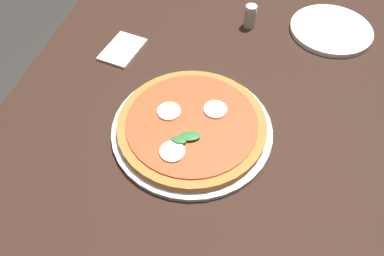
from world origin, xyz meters
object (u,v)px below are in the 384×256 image
pizza (192,125)px  pepper_shaker (250,16)px  dining_table (200,133)px  plate_white (331,30)px  serving_tray (192,129)px  napkin (123,49)px

pizza → pepper_shaker: pepper_shaker is taller
pizza → dining_table: bearing=174.6°
dining_table → plate_white: bearing=142.0°
pizza → plate_white: (-0.46, 0.31, -0.02)m
dining_table → plate_white: size_ratio=6.51×
pizza → plate_white: size_ratio=1.45×
pizza → plate_white: 0.55m
serving_tray → napkin: bearing=-132.1°
serving_tray → plate_white: bearing=145.8°
serving_tray → plate_white: plate_white is taller
serving_tray → pizza: (0.00, -0.00, 0.02)m
napkin → pepper_shaker: bearing=120.9°
pizza → serving_tray: bearing=128.8°
pizza → napkin: pizza is taller
dining_table → pizza: (0.07, -0.01, 0.11)m
serving_tray → dining_table: bearing=175.0°
serving_tray → pepper_shaker: (-0.43, 0.07, 0.03)m
plate_white → pepper_shaker: size_ratio=3.53×
dining_table → pizza: size_ratio=4.51×
serving_tray → napkin: (-0.23, -0.26, -0.00)m
dining_table → plate_white: plate_white is taller
dining_table → serving_tray: serving_tray is taller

